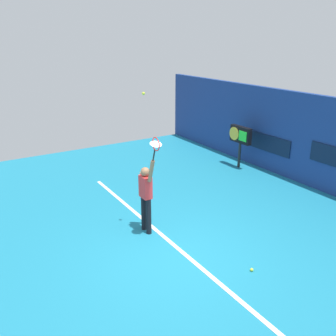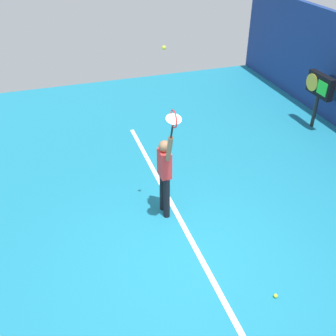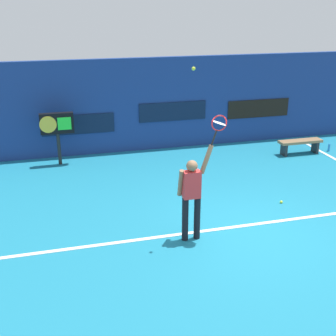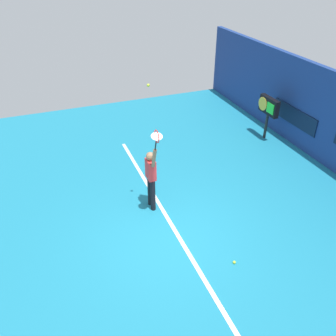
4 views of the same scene
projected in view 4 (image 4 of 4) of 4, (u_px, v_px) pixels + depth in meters
ground_plane at (168, 236)px, 8.77m from camera, size 18.00×18.00×0.00m
sponsor_banner_portside at (294, 116)px, 12.40m from camera, size 2.20×0.03×0.60m
court_baseline at (177, 234)px, 8.83m from camera, size 10.00×0.10×0.01m
tennis_player at (151, 176)px, 9.21m from camera, size 0.67×0.31×1.98m
tennis_racket at (156, 137)px, 8.10m from camera, size 0.40×0.27×0.63m
tennis_ball at (148, 85)px, 7.95m from camera, size 0.07×0.07×0.07m
scoreboard_clock at (269, 107)px, 12.61m from camera, size 0.96×0.20×1.55m
spare_ball at (234, 262)px, 8.00m from camera, size 0.07×0.07×0.07m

